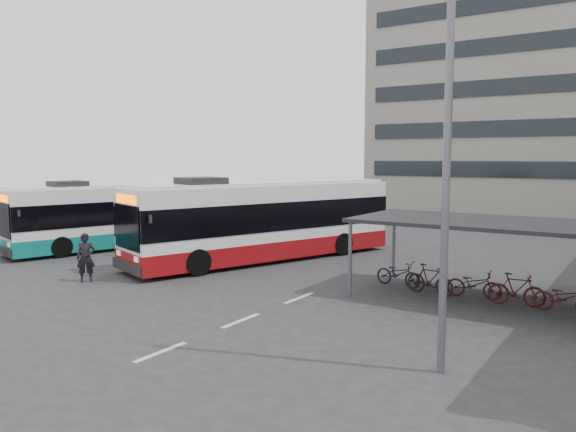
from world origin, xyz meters
The scene contains 9 objects.
ground centered at (0.00, 0.00, 0.00)m, with size 120.00×120.00×0.00m, color #28282B.
bike_shelter centered at (8.50, 3.00, 1.36)m, with size 10.00×4.00×2.54m.
road_markings centered at (2.50, -3.00, 0.01)m, with size 0.15×7.60×0.01m.
bus_main centered at (-2.40, 4.92, 1.71)m, with size 6.68×12.67×3.69m.
bus_teal centered at (-10.45, 4.11, 1.57)m, with size 5.47×11.70×3.39m.
pedestrian centered at (-5.20, -2.23, 0.89)m, with size 0.65×0.42×1.77m, color black.
lamp_post centered at (8.22, -3.67, 4.67)m, with size 1.39×0.61×8.19m.
sign_totem_mid centered at (-13.70, 0.92, 1.23)m, with size 0.50×0.30×2.37m.
sign_totem_north centered at (-13.90, 6.87, 1.19)m, with size 0.50×0.21×2.30m.
Camera 1 is at (11.89, -14.88, 4.50)m, focal length 35.00 mm.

